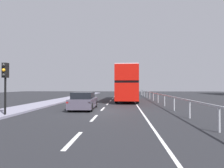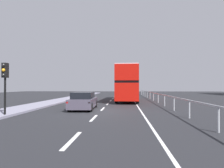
# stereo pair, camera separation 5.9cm
# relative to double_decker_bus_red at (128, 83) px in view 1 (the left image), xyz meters

# --- Properties ---
(ground_plane) EXTENTS (74.41, 120.00, 0.10)m
(ground_plane) POSITION_rel_double_decker_bus_red_xyz_m (-2.19, -10.29, -2.33)
(ground_plane) COLOR #242428
(near_sidewalk_kerb) EXTENTS (2.68, 80.00, 0.14)m
(near_sidewalk_kerb) POSITION_rel_double_decker_bus_red_xyz_m (-8.63, -10.29, -2.21)
(near_sidewalk_kerb) COLOR gray
(near_sidewalk_kerb) RESTS_ON ground
(lane_paint_markings) EXTENTS (3.16, 46.00, 0.01)m
(lane_paint_markings) POSITION_rel_double_decker_bus_red_xyz_m (-0.38, -1.66, -2.28)
(lane_paint_markings) COLOR silver
(lane_paint_markings) RESTS_ON ground
(bridge_side_railing) EXTENTS (0.10, 42.00, 1.07)m
(bridge_side_railing) POSITION_rel_double_decker_bus_red_xyz_m (3.36, -1.29, -1.41)
(bridge_side_railing) COLOR #A9ACB3
(bridge_side_railing) RESTS_ON ground
(double_decker_bus_red) EXTENTS (2.86, 11.13, 4.25)m
(double_decker_bus_red) POSITION_rel_double_decker_bus_red_xyz_m (0.00, 0.00, 0.00)
(double_decker_bus_red) COLOR red
(double_decker_bus_red) RESTS_ON ground
(hatchback_car_near) EXTENTS (1.93, 4.36, 1.40)m
(hatchback_car_near) POSITION_rel_double_decker_bus_red_xyz_m (-3.71, -9.56, -1.60)
(hatchback_car_near) COLOR #4E4858
(hatchback_car_near) RESTS_ON ground
(traffic_signal_pole) EXTENTS (0.30, 0.42, 3.14)m
(traffic_signal_pole) POSITION_rel_double_decker_bus_red_xyz_m (-7.66, -13.77, 0.22)
(traffic_signal_pole) COLOR black
(traffic_signal_pole) RESTS_ON near_sidewalk_kerb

